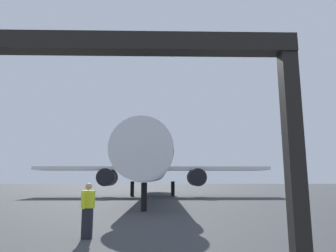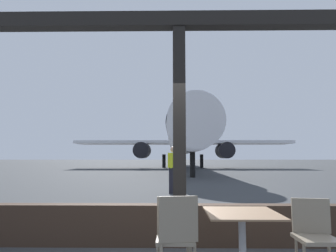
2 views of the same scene
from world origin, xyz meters
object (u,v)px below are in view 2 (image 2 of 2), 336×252
(cafe_chair_window_left, at_px, (177,232))
(ground_crew_worker, at_px, (173,169))
(airplane, at_px, (184,139))
(dining_table, at_px, (242,240))
(cafe_chair_aisle_left, at_px, (314,231))
(cafe_chair_window_right, at_px, (175,227))

(cafe_chair_window_left, xyz_separation_m, ground_crew_worker, (-0.01, 7.95, 0.34))
(airplane, bearing_deg, dining_table, -91.06)
(dining_table, relative_size, cafe_chair_aisle_left, 0.91)
(cafe_chair_window_left, bearing_deg, cafe_chair_window_right, 92.62)
(dining_table, xyz_separation_m, cafe_chair_aisle_left, (0.76, -0.08, 0.11))
(ground_crew_worker, bearing_deg, cafe_chair_aisle_left, -79.08)
(cafe_chair_window_right, bearing_deg, dining_table, -6.02)
(dining_table, xyz_separation_m, cafe_chair_window_left, (-0.73, -0.24, 0.14))
(cafe_chair_window_right, bearing_deg, cafe_chair_aisle_left, -6.13)
(cafe_chair_window_right, relative_size, cafe_chair_aisle_left, 1.02)
(dining_table, relative_size, cafe_chair_window_left, 0.84)
(cafe_chair_window_right, bearing_deg, airplane, 87.55)
(ground_crew_worker, bearing_deg, cafe_chair_window_right, -90.05)
(dining_table, bearing_deg, cafe_chair_window_right, 173.98)
(cafe_chair_window_right, relative_size, airplane, 0.02)
(cafe_chair_window_right, xyz_separation_m, cafe_chair_aisle_left, (1.51, -0.16, -0.00))
(cafe_chair_aisle_left, relative_size, ground_crew_worker, 0.50)
(dining_table, distance_m, cafe_chair_window_left, 0.78)
(dining_table, bearing_deg, ground_crew_worker, 95.50)
(dining_table, relative_size, ground_crew_worker, 0.46)
(cafe_chair_window_right, bearing_deg, cafe_chair_window_left, -87.38)
(dining_table, xyz_separation_m, cafe_chair_window_right, (-0.75, 0.08, 0.12))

